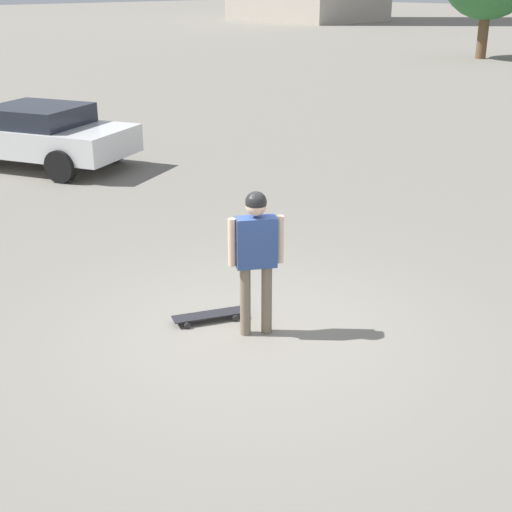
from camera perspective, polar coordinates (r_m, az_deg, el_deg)
The scene contains 4 objects.
ground_plane at distance 8.28m, azimuth 0.00°, elevation -6.16°, with size 220.00×220.00×0.00m, color gray.
person at distance 7.85m, azimuth 0.00°, elevation 0.74°, with size 0.53×0.42×1.70m.
skateboard at distance 8.55m, azimuth -3.79°, elevation -4.76°, with size 0.88×0.57×0.09m.
car_parked_near at distance 16.28m, azimuth -17.17°, elevation 9.32°, with size 3.38×4.60×1.32m.
Camera 1 is at (-5.21, -5.19, 3.81)m, focal length 50.00 mm.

